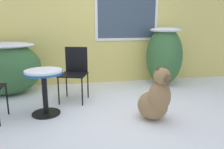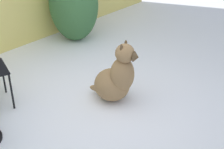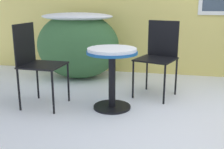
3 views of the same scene
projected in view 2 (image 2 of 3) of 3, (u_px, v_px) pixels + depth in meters
name	position (u px, v px, depth m)	size (l,w,h in m)	color
ground_plane	(81.00, 112.00, 4.24)	(16.00, 16.00, 0.00)	white
shrub_middle	(73.00, 1.00, 5.83)	(0.80, 0.90, 1.33)	#386638
dog	(116.00, 79.00, 4.32)	(0.56, 0.67, 0.83)	#937047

